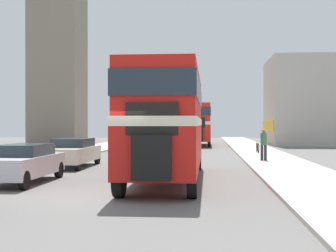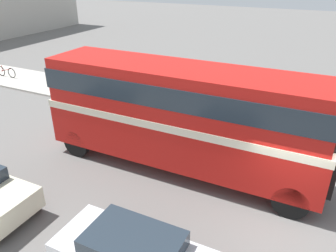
{
  "view_description": "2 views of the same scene",
  "coord_description": "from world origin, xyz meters",
  "px_view_note": "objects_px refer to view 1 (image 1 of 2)",
  "views": [
    {
      "loc": [
        2.96,
        -13.62,
        2.15
      ],
      "look_at": [
        1.44,
        4.17,
        2.08
      ],
      "focal_mm": 50.0,
      "sensor_mm": 36.0,
      "label": 1
    },
    {
      "loc": [
        -8.6,
        -0.29,
        7.15
      ],
      "look_at": [
        1.44,
        4.66,
        1.7
      ],
      "focal_mm": 35.0,
      "sensor_mm": 36.0,
      "label": 2
    }
  ],
  "objects_px": {
    "double_decker_bus": "(168,116)",
    "car_parked_mid": "(24,163)",
    "bus_distant": "(198,121)",
    "bicycle_on_pavement": "(258,148)",
    "church_tower": "(58,5)",
    "car_parked_far": "(73,152)",
    "pedestrian_walking": "(264,143)"
  },
  "relations": [
    {
      "from": "car_parked_far",
      "to": "pedestrian_walking",
      "type": "height_order",
      "value": "pedestrian_walking"
    },
    {
      "from": "car_parked_mid",
      "to": "car_parked_far",
      "type": "distance_m",
      "value": 6.38
    },
    {
      "from": "pedestrian_walking",
      "to": "double_decker_bus",
      "type": "bearing_deg",
      "value": -117.92
    },
    {
      "from": "bus_distant",
      "to": "car_parked_mid",
      "type": "height_order",
      "value": "bus_distant"
    },
    {
      "from": "double_decker_bus",
      "to": "car_parked_far",
      "type": "relative_size",
      "value": 2.28
    },
    {
      "from": "double_decker_bus",
      "to": "bus_distant",
      "type": "xyz_separation_m",
      "value": [
        0.54,
        28.97,
        0.02
      ]
    },
    {
      "from": "car_parked_mid",
      "to": "church_tower",
      "type": "relative_size",
      "value": 0.14
    },
    {
      "from": "pedestrian_walking",
      "to": "bicycle_on_pavement",
      "type": "bearing_deg",
      "value": 86.69
    },
    {
      "from": "car_parked_far",
      "to": "bicycle_on_pavement",
      "type": "bearing_deg",
      "value": 45.96
    },
    {
      "from": "bus_distant",
      "to": "bicycle_on_pavement",
      "type": "height_order",
      "value": "bus_distant"
    },
    {
      "from": "double_decker_bus",
      "to": "bus_distant",
      "type": "relative_size",
      "value": 1.11
    },
    {
      "from": "double_decker_bus",
      "to": "pedestrian_walking",
      "type": "distance_m",
      "value": 10.0
    },
    {
      "from": "church_tower",
      "to": "bus_distant",
      "type": "bearing_deg",
      "value": -22.13
    },
    {
      "from": "bus_distant",
      "to": "bicycle_on_pavement",
      "type": "distance_m",
      "value": 14.11
    },
    {
      "from": "car_parked_far",
      "to": "pedestrian_walking",
      "type": "relative_size",
      "value": 2.66
    },
    {
      "from": "double_decker_bus",
      "to": "car_parked_mid",
      "type": "bearing_deg",
      "value": -166.34
    },
    {
      "from": "car_parked_far",
      "to": "bicycle_on_pavement",
      "type": "relative_size",
      "value": 2.65
    },
    {
      "from": "car_parked_mid",
      "to": "double_decker_bus",
      "type": "bearing_deg",
      "value": 13.66
    },
    {
      "from": "bicycle_on_pavement",
      "to": "bus_distant",
      "type": "bearing_deg",
      "value": 108.83
    },
    {
      "from": "bicycle_on_pavement",
      "to": "church_tower",
      "type": "bearing_deg",
      "value": 136.54
    },
    {
      "from": "car_parked_far",
      "to": "church_tower",
      "type": "height_order",
      "value": "church_tower"
    },
    {
      "from": "car_parked_mid",
      "to": "church_tower",
      "type": "height_order",
      "value": "church_tower"
    },
    {
      "from": "bus_distant",
      "to": "car_parked_mid",
      "type": "relative_size",
      "value": 2.15
    },
    {
      "from": "bus_distant",
      "to": "pedestrian_walking",
      "type": "xyz_separation_m",
      "value": [
        4.1,
        -20.21,
        -1.35
      ]
    },
    {
      "from": "double_decker_bus",
      "to": "car_parked_far",
      "type": "distance_m",
      "value": 7.51
    },
    {
      "from": "double_decker_bus",
      "to": "car_parked_mid",
      "type": "relative_size",
      "value": 2.39
    },
    {
      "from": "double_decker_bus",
      "to": "pedestrian_walking",
      "type": "relative_size",
      "value": 6.07
    },
    {
      "from": "double_decker_bus",
      "to": "bicycle_on_pavement",
      "type": "height_order",
      "value": "double_decker_bus"
    },
    {
      "from": "double_decker_bus",
      "to": "bus_distant",
      "type": "distance_m",
      "value": 28.97
    },
    {
      "from": "bicycle_on_pavement",
      "to": "pedestrian_walking",
      "type": "bearing_deg",
      "value": -93.31
    },
    {
      "from": "car_parked_mid",
      "to": "pedestrian_walking",
      "type": "height_order",
      "value": "pedestrian_walking"
    },
    {
      "from": "car_parked_far",
      "to": "pedestrian_walking",
      "type": "xyz_separation_m",
      "value": [
        9.87,
        3.63,
        0.36
      ]
    }
  ]
}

